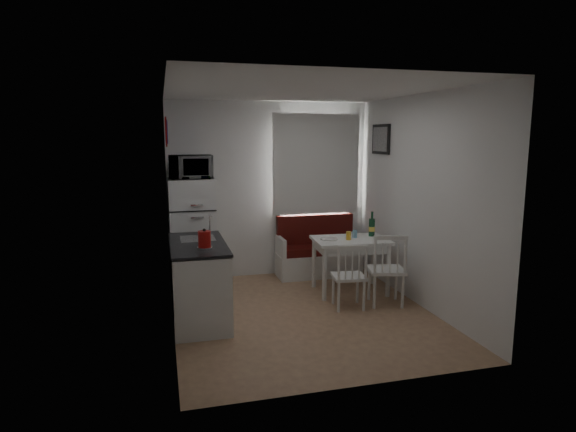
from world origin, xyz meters
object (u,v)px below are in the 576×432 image
object	(u,v)px
bench	(318,256)
microwave	(191,167)
fridge	(192,233)
kettle	(204,239)
wine_bottle	(372,224)
dining_table	(350,245)
chair_right	(390,262)
kitchen_counter	(199,281)
chair_left	(351,269)

from	to	relation	value
bench	microwave	xyz separation A→B (m)	(-1.87, -0.16, 1.38)
fridge	microwave	size ratio (longest dim) A/B	2.67
kettle	wine_bottle	size ratio (longest dim) A/B	0.64
dining_table	kettle	distance (m)	2.19
chair_right	kettle	distance (m)	2.30
kitchen_counter	wine_bottle	size ratio (longest dim) A/B	3.90
bench	fridge	bearing A→B (deg)	-176.66
fridge	wine_bottle	xyz separation A→B (m)	(2.38, -0.67, 0.14)
chair_left	microwave	bearing A→B (deg)	149.60
chair_left	chair_right	world-z (taller)	chair_right
bench	chair_right	world-z (taller)	chair_right
dining_table	microwave	distance (m)	2.39
chair_right	chair_left	bearing A→B (deg)	-168.11
bench	kettle	world-z (taller)	kettle
kettle	kitchen_counter	bearing A→B (deg)	98.11
dining_table	kitchen_counter	bearing A→B (deg)	-162.78
dining_table	kettle	xyz separation A→B (m)	(-2.00, -0.82, 0.36)
kitchen_counter	microwave	size ratio (longest dim) A/B	2.31
dining_table	kettle	world-z (taller)	kettle
bench	chair_right	distance (m)	1.62
dining_table	fridge	distance (m)	2.18
bench	dining_table	bearing A→B (deg)	-79.58
dining_table	kettle	bearing A→B (deg)	-153.48
microwave	wine_bottle	bearing A→B (deg)	-14.68
fridge	bench	bearing A→B (deg)	3.34
chair_left	wine_bottle	distance (m)	1.04
dining_table	fridge	size ratio (longest dim) A/B	0.67
kitchen_counter	fridge	size ratio (longest dim) A/B	0.87
fridge	wine_bottle	distance (m)	2.48
kitchen_counter	microwave	distance (m)	1.71
kettle	wine_bottle	bearing A→B (deg)	21.30
chair_left	microwave	distance (m)	2.54
fridge	chair_left	bearing A→B (deg)	-38.70
chair_left	chair_right	distance (m)	0.50
microwave	fridge	bearing A→B (deg)	90.00
chair_left	fridge	size ratio (longest dim) A/B	0.29
dining_table	microwave	world-z (taller)	microwave
dining_table	wine_bottle	bearing A→B (deg)	20.26
wine_bottle	fridge	bearing A→B (deg)	164.20
bench	microwave	size ratio (longest dim) A/B	2.21
chair_right	wine_bottle	xyz separation A→B (m)	(0.10, 0.76, 0.34)
kitchen_counter	wine_bottle	xyz separation A→B (m)	(2.40, 0.57, 0.45)
bench	kettle	bearing A→B (deg)	-137.26
microwave	wine_bottle	distance (m)	2.58
chair_left	wine_bottle	bearing A→B (deg)	58.82
fridge	chair_right	bearing A→B (deg)	-32.21
bench	chair_left	distance (m)	1.55
kitchen_counter	kettle	xyz separation A→B (m)	(0.05, -0.35, 0.55)
chair_right	kettle	xyz separation A→B (m)	(-2.25, -0.15, 0.44)
bench	dining_table	size ratio (longest dim) A/B	1.23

